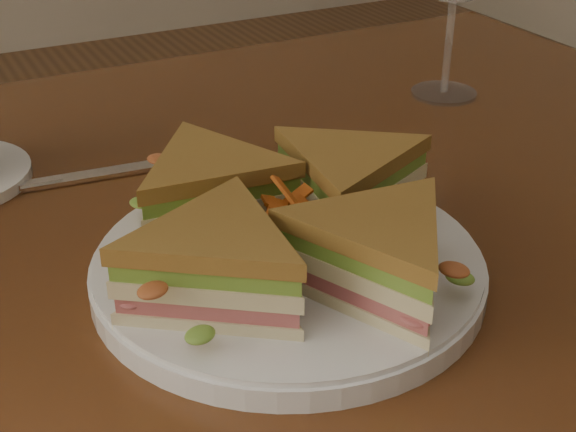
{
  "coord_description": "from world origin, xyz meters",
  "views": [
    {
      "loc": [
        -0.18,
        -0.52,
        1.06
      ],
      "look_at": [
        0.03,
        -0.1,
        0.8
      ],
      "focal_mm": 50.0,
      "sensor_mm": 36.0,
      "label": 1
    }
  ],
  "objects_px": {
    "sandwich_wedges": "(288,222)",
    "knife": "(120,172)",
    "spoon": "(256,166)",
    "table": "(197,325)",
    "plate": "(288,269)"
  },
  "relations": [
    {
      "from": "spoon",
      "to": "knife",
      "type": "distance_m",
      "value": 0.12
    },
    {
      "from": "spoon",
      "to": "knife",
      "type": "xyz_separation_m",
      "value": [
        -0.11,
        0.05,
        -0.0
      ]
    },
    {
      "from": "table",
      "to": "spoon",
      "type": "bearing_deg",
      "value": 35.94
    },
    {
      "from": "plate",
      "to": "spoon",
      "type": "distance_m",
      "value": 0.17
    },
    {
      "from": "sandwich_wedges",
      "to": "knife",
      "type": "xyz_separation_m",
      "value": [
        -0.05,
        0.22,
        -0.04
      ]
    },
    {
      "from": "table",
      "to": "plate",
      "type": "bearing_deg",
      "value": -72.36
    },
    {
      "from": "sandwich_wedges",
      "to": "spoon",
      "type": "relative_size",
      "value": 1.69
    },
    {
      "from": "table",
      "to": "spoon",
      "type": "distance_m",
      "value": 0.15
    },
    {
      "from": "plate",
      "to": "sandwich_wedges",
      "type": "relative_size",
      "value": 0.89
    },
    {
      "from": "sandwich_wedges",
      "to": "table",
      "type": "bearing_deg",
      "value": 107.64
    },
    {
      "from": "sandwich_wedges",
      "to": "spoon",
      "type": "xyz_separation_m",
      "value": [
        0.05,
        0.17,
        -0.04
      ]
    },
    {
      "from": "plate",
      "to": "knife",
      "type": "distance_m",
      "value": 0.22
    },
    {
      "from": "knife",
      "to": "sandwich_wedges",
      "type": "bearing_deg",
      "value": -70.25
    },
    {
      "from": "spoon",
      "to": "sandwich_wedges",
      "type": "bearing_deg",
      "value": -98.02
    },
    {
      "from": "sandwich_wedges",
      "to": "knife",
      "type": "relative_size",
      "value": 1.43
    }
  ]
}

